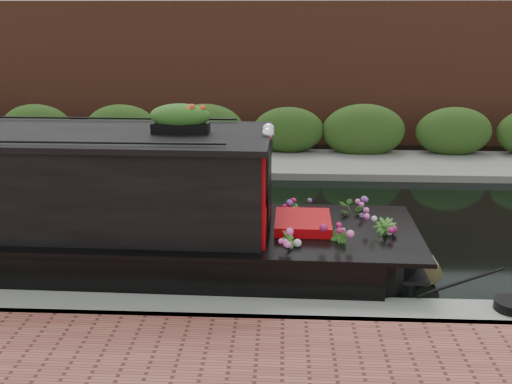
{
  "coord_description": "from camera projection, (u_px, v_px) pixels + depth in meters",
  "views": [
    {
      "loc": [
        2.19,
        -9.64,
        3.81
      ],
      "look_at": [
        1.76,
        -0.6,
        0.87
      ],
      "focal_mm": 40.0,
      "sensor_mm": 36.0,
      "label": 1
    }
  ],
  "objects": [
    {
      "name": "ground",
      "position": [
        162.0,
        226.0,
        10.43
      ],
      "size": [
        80.0,
        80.0,
        0.0
      ],
      "primitive_type": "plane",
      "color": "black",
      "rests_on": "ground"
    },
    {
      "name": "near_bank_coping",
      "position": [
        109.0,
        320.0,
        7.3
      ],
      "size": [
        40.0,
        0.6,
        0.5
      ],
      "primitive_type": "cube",
      "color": "gray",
      "rests_on": "ground"
    },
    {
      "name": "far_bank_path",
      "position": [
        196.0,
        166.0,
        14.42
      ],
      "size": [
        40.0,
        2.4,
        0.34
      ],
      "primitive_type": "cube",
      "color": "slate",
      "rests_on": "ground"
    },
    {
      "name": "far_hedge",
      "position": [
        201.0,
        157.0,
        15.28
      ],
      "size": [
        40.0,
        1.1,
        2.8
      ],
      "primitive_type": "cube",
      "color": "#274617",
      "rests_on": "ground"
    },
    {
      "name": "far_brick_wall",
      "position": [
        211.0,
        139.0,
        17.27
      ],
      "size": [
        40.0,
        1.0,
        8.0
      ],
      "primitive_type": "cube",
      "color": "brown",
      "rests_on": "ground"
    },
    {
      "name": "rope_fender",
      "position": [
        426.0,
        268.0,
        8.3
      ],
      "size": [
        0.37,
        0.36,
        0.37
      ],
      "primitive_type": "cylinder",
      "rotation": [
        1.57,
        0.0,
        0.0
      ],
      "color": "brown",
      "rests_on": "ground"
    },
    {
      "name": "coiled_mooring_rope",
      "position": [
        510.0,
        305.0,
        7.03
      ],
      "size": [
        0.4,
        0.4,
        0.12
      ],
      "primitive_type": "cylinder",
      "color": "black",
      "rests_on": "near_bank_coping"
    }
  ]
}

